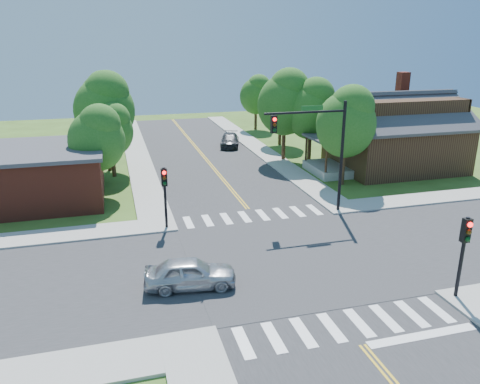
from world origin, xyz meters
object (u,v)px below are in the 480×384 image
object	(u,v)px
car_dgrey	(230,141)
signal_pole_se	(464,243)
car_silver	(190,274)
house_ne	(395,130)
signal_mast_ne	(318,140)
signal_pole_nw	(165,187)

from	to	relation	value
car_dgrey	signal_pole_se	bearing A→B (deg)	-70.08
car_silver	car_dgrey	distance (m)	29.17
car_silver	house_ne	bearing A→B (deg)	-44.82
car_silver	car_dgrey	xyz separation A→B (m)	(8.90, 27.78, -0.04)
signal_mast_ne	house_ne	bearing A→B (deg)	37.68
house_ne	car_dgrey	bearing A→B (deg)	134.20
car_silver	car_dgrey	bearing A→B (deg)	-10.26
house_ne	car_silver	distance (m)	26.04
house_ne	signal_mast_ne	bearing A→B (deg)	-142.32
signal_pole_se	house_ne	world-z (taller)	house_ne
signal_mast_ne	house_ne	size ratio (longest dim) A/B	0.55
signal_pole_se	car_silver	distance (m)	11.87
signal_pole_se	car_silver	size ratio (longest dim) A/B	0.88
signal_pole_nw	car_dgrey	size ratio (longest dim) A/B	0.78
signal_pole_nw	signal_pole_se	bearing A→B (deg)	-45.00
signal_pole_nw	car_dgrey	xyz separation A→B (m)	(9.10, 20.60, -2.00)
signal_pole_se	car_dgrey	world-z (taller)	signal_pole_se
house_ne	car_dgrey	xyz separation A→B (m)	(-11.61, 11.94, -2.67)
signal_mast_ne	car_dgrey	xyz separation A→B (m)	(-0.41, 20.58, -4.19)
signal_pole_se	house_ne	size ratio (longest dim) A/B	0.29
signal_pole_nw	car_silver	world-z (taller)	signal_pole_nw
car_dgrey	car_silver	bearing A→B (deg)	-91.62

